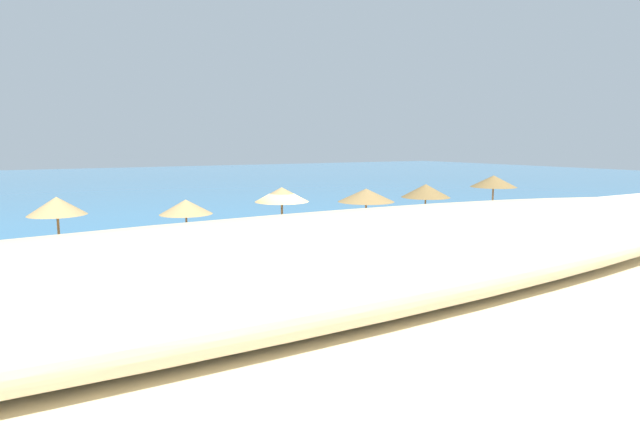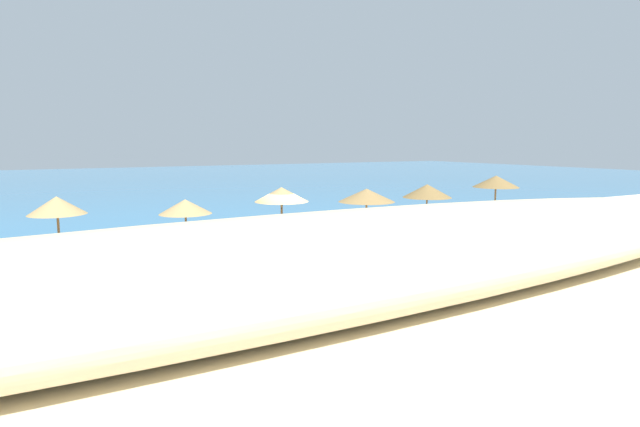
{
  "view_description": "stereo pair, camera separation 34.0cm",
  "coord_description": "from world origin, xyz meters",
  "px_view_note": "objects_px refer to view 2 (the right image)",
  "views": [
    {
      "loc": [
        -9.48,
        -18.76,
        4.59
      ],
      "look_at": [
        1.5,
        0.22,
        1.56
      ],
      "focal_mm": 28.78,
      "sensor_mm": 36.0,
      "label": 1
    },
    {
      "loc": [
        -9.18,
        -18.93,
        4.59
      ],
      "look_at": [
        1.5,
        0.22,
        1.56
      ],
      "focal_mm": 28.78,
      "sensor_mm": 36.0,
      "label": 2
    }
  ],
  "objects_px": {
    "beach_umbrella_6": "(496,182)",
    "cooler_box": "(376,251)",
    "beach_umbrella_5": "(427,191)",
    "beach_umbrella_4": "(367,195)",
    "beach_ball": "(485,239)",
    "lounge_chair_1": "(306,247)",
    "beach_umbrella_3": "(282,195)",
    "beach_umbrella_2": "(185,207)",
    "beach_umbrella_1": "(57,206)"
  },
  "relations": [
    {
      "from": "beach_umbrella_1",
      "to": "beach_umbrella_3",
      "type": "height_order",
      "value": "beach_umbrella_1"
    },
    {
      "from": "lounge_chair_1",
      "to": "cooler_box",
      "type": "bearing_deg",
      "value": -88.29
    },
    {
      "from": "beach_umbrella_1",
      "to": "beach_umbrella_5",
      "type": "height_order",
      "value": "beach_umbrella_1"
    },
    {
      "from": "beach_umbrella_2",
      "to": "beach_umbrella_4",
      "type": "relative_size",
      "value": 0.96
    },
    {
      "from": "beach_umbrella_3",
      "to": "beach_umbrella_5",
      "type": "xyz_separation_m",
      "value": [
        8.13,
        0.31,
        -0.24
      ]
    },
    {
      "from": "beach_umbrella_2",
      "to": "lounge_chair_1",
      "type": "bearing_deg",
      "value": -17.88
    },
    {
      "from": "beach_umbrella_6",
      "to": "beach_ball",
      "type": "distance_m",
      "value": 4.85
    },
    {
      "from": "beach_umbrella_2",
      "to": "beach_umbrella_3",
      "type": "bearing_deg",
      "value": 0.34
    },
    {
      "from": "beach_umbrella_3",
      "to": "beach_umbrella_2",
      "type": "bearing_deg",
      "value": -179.66
    },
    {
      "from": "beach_umbrella_5",
      "to": "beach_umbrella_6",
      "type": "distance_m",
      "value": 4.48
    },
    {
      "from": "beach_umbrella_1",
      "to": "lounge_chair_1",
      "type": "relative_size",
      "value": 1.72
    },
    {
      "from": "beach_umbrella_1",
      "to": "beach_umbrella_5",
      "type": "distance_m",
      "value": 16.46
    },
    {
      "from": "lounge_chair_1",
      "to": "beach_umbrella_3",
      "type": "bearing_deg",
      "value": 33.64
    },
    {
      "from": "beach_umbrella_3",
      "to": "beach_umbrella_4",
      "type": "height_order",
      "value": "beach_umbrella_3"
    },
    {
      "from": "beach_umbrella_1",
      "to": "beach_umbrella_4",
      "type": "xyz_separation_m",
      "value": [
        12.51,
        -0.53,
        -0.22
      ]
    },
    {
      "from": "cooler_box",
      "to": "beach_umbrella_4",
      "type": "bearing_deg",
      "value": 65.51
    },
    {
      "from": "beach_umbrella_4",
      "to": "lounge_chair_1",
      "type": "height_order",
      "value": "beach_umbrella_4"
    },
    {
      "from": "beach_umbrella_4",
      "to": "beach_ball",
      "type": "bearing_deg",
      "value": -25.57
    },
    {
      "from": "beach_umbrella_4",
      "to": "beach_umbrella_6",
      "type": "bearing_deg",
      "value": 0.7
    },
    {
      "from": "beach_umbrella_2",
      "to": "beach_ball",
      "type": "height_order",
      "value": "beach_umbrella_2"
    },
    {
      "from": "beach_umbrella_2",
      "to": "beach_umbrella_5",
      "type": "height_order",
      "value": "beach_umbrella_5"
    },
    {
      "from": "beach_ball",
      "to": "cooler_box",
      "type": "height_order",
      "value": "cooler_box"
    },
    {
      "from": "beach_umbrella_5",
      "to": "cooler_box",
      "type": "relative_size",
      "value": 6.1
    },
    {
      "from": "beach_umbrella_2",
      "to": "beach_umbrella_4",
      "type": "bearing_deg",
      "value": -0.82
    },
    {
      "from": "beach_umbrella_4",
      "to": "beach_umbrella_6",
      "type": "xyz_separation_m",
      "value": [
        8.41,
        0.1,
        0.31
      ]
    },
    {
      "from": "beach_umbrella_1",
      "to": "beach_umbrella_4",
      "type": "height_order",
      "value": "beach_umbrella_1"
    },
    {
      "from": "beach_umbrella_6",
      "to": "cooler_box",
      "type": "height_order",
      "value": "beach_umbrella_6"
    },
    {
      "from": "beach_ball",
      "to": "lounge_chair_1",
      "type": "bearing_deg",
      "value": 172.87
    },
    {
      "from": "lounge_chair_1",
      "to": "beach_umbrella_2",
      "type": "bearing_deg",
      "value": 91.2
    },
    {
      "from": "beach_umbrella_6",
      "to": "beach_ball",
      "type": "height_order",
      "value": "beach_umbrella_6"
    },
    {
      "from": "beach_umbrella_3",
      "to": "lounge_chair_1",
      "type": "height_order",
      "value": "beach_umbrella_3"
    },
    {
      "from": "beach_umbrella_2",
      "to": "beach_umbrella_5",
      "type": "relative_size",
      "value": 0.97
    },
    {
      "from": "beach_umbrella_1",
      "to": "beach_umbrella_6",
      "type": "distance_m",
      "value": 20.93
    },
    {
      "from": "beach_umbrella_6",
      "to": "beach_umbrella_2",
      "type": "bearing_deg",
      "value": 179.95
    },
    {
      "from": "beach_umbrella_5",
      "to": "lounge_chair_1",
      "type": "distance_m",
      "value": 8.15
    },
    {
      "from": "beach_umbrella_3",
      "to": "beach_umbrella_6",
      "type": "bearing_deg",
      "value": -0.17
    },
    {
      "from": "beach_umbrella_4",
      "to": "lounge_chair_1",
      "type": "relative_size",
      "value": 1.6
    },
    {
      "from": "beach_umbrella_5",
      "to": "cooler_box",
      "type": "bearing_deg",
      "value": -152.0
    },
    {
      "from": "beach_umbrella_4",
      "to": "cooler_box",
      "type": "height_order",
      "value": "beach_umbrella_4"
    },
    {
      "from": "beach_umbrella_2",
      "to": "beach_umbrella_4",
      "type": "xyz_separation_m",
      "value": [
        8.21,
        -0.12,
        0.04
      ]
    },
    {
      "from": "beach_umbrella_1",
      "to": "beach_umbrella_5",
      "type": "xyz_separation_m",
      "value": [
        16.46,
        -0.08,
        -0.23
      ]
    },
    {
      "from": "beach_umbrella_5",
      "to": "lounge_chair_1",
      "type": "height_order",
      "value": "beach_umbrella_5"
    },
    {
      "from": "beach_umbrella_1",
      "to": "cooler_box",
      "type": "distance_m",
      "value": 12.05
    },
    {
      "from": "beach_umbrella_3",
      "to": "cooler_box",
      "type": "relative_size",
      "value": 6.62
    },
    {
      "from": "beach_umbrella_6",
      "to": "cooler_box",
      "type": "distance_m",
      "value": 9.96
    },
    {
      "from": "beach_umbrella_1",
      "to": "beach_umbrella_5",
      "type": "bearing_deg",
      "value": -0.28
    },
    {
      "from": "beach_umbrella_5",
      "to": "beach_umbrella_3",
      "type": "bearing_deg",
      "value": -177.85
    },
    {
      "from": "beach_umbrella_2",
      "to": "beach_umbrella_5",
      "type": "xyz_separation_m",
      "value": [
        12.15,
        0.33,
        0.02
      ]
    },
    {
      "from": "beach_umbrella_3",
      "to": "lounge_chair_1",
      "type": "xyz_separation_m",
      "value": [
        0.37,
        -1.44,
        -2.02
      ]
    },
    {
      "from": "beach_umbrella_5",
      "to": "beach_umbrella_6",
      "type": "height_order",
      "value": "beach_umbrella_6"
    }
  ]
}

